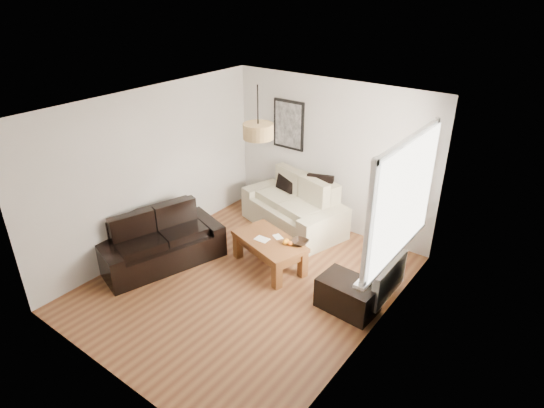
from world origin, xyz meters
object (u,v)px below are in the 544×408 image
Objects in this scene: loveseat_cream at (294,204)px; coffee_table at (269,253)px; ottoman at (348,295)px; sofa_leather at (160,240)px.

loveseat_cream is 1.57× the size of coffee_table.
loveseat_cream is at bearing 142.55° from ottoman.
sofa_leather is 2.37× the size of ottoman.
ottoman is (1.86, -1.42, -0.23)m from loveseat_cream.
sofa_leather is 1.70m from coffee_table.
sofa_leather is 2.98m from ottoman.
loveseat_cream reaches higher than sofa_leather.
loveseat_cream is 1.32m from coffee_table.
ottoman is at bearing -58.59° from sofa_leather.
loveseat_cream is 2.36× the size of ottoman.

